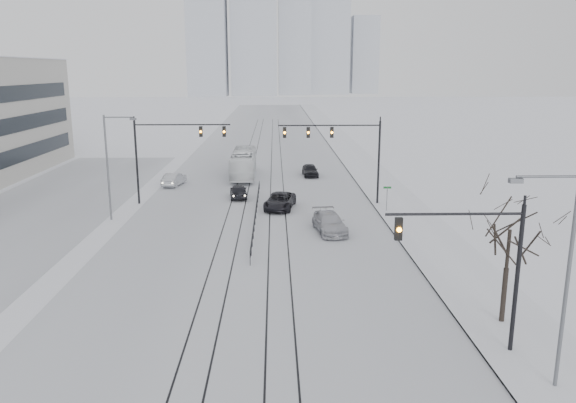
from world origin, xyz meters
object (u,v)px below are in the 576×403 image
object	(u,v)px
bare_tree	(509,240)
sedan_sb_inner	(239,191)
sedan_nb_right	(330,223)
box_truck	(244,164)
traffic_mast_near	(483,259)
sedan_nb_far	(310,170)
sedan_sb_outer	(174,179)
sedan_nb_front	(280,201)

from	to	relation	value
bare_tree	sedan_sb_inner	xyz separation A→B (m)	(-15.20, 29.12, -3.79)
bare_tree	sedan_nb_right	distance (m)	18.60
bare_tree	box_truck	world-z (taller)	bare_tree
traffic_mast_near	sedan_nb_far	xyz separation A→B (m)	(-4.82, 43.87, -3.83)
bare_tree	sedan_sb_inner	world-z (taller)	bare_tree
sedan_sb_inner	sedan_nb_right	xyz separation A→B (m)	(8.00, -12.38, 0.06)
traffic_mast_near	bare_tree	world-z (taller)	traffic_mast_near
bare_tree	traffic_mast_near	bearing A→B (deg)	-128.76
traffic_mast_near	sedan_sb_outer	xyz separation A→B (m)	(-20.37, 38.51, -3.84)
traffic_mast_near	box_truck	distance (m)	45.47
sedan_sb_inner	sedan_nb_front	bearing A→B (deg)	126.70
sedan_sb_inner	sedan_nb_right	bearing A→B (deg)	117.47
sedan_nb_front	box_truck	size ratio (longest dim) A/B	0.45
sedan_nb_right	box_truck	xyz separation A→B (m)	(-8.09, 23.76, 0.86)
sedan_sb_inner	sedan_nb_right	world-z (taller)	sedan_nb_right
sedan_nb_far	box_truck	size ratio (longest dim) A/B	0.37
traffic_mast_near	bare_tree	distance (m)	3.85
traffic_mast_near	sedan_sb_inner	world-z (taller)	traffic_mast_near
sedan_sb_outer	box_truck	bearing A→B (deg)	-136.40
bare_tree	box_truck	size ratio (longest dim) A/B	0.52
sedan_nb_right	box_truck	world-z (taller)	box_truck
traffic_mast_near	sedan_nb_front	xyz separation A→B (m)	(-8.66, 27.55, -3.83)
traffic_mast_near	sedan_nb_front	world-z (taller)	traffic_mast_near
traffic_mast_near	sedan_sb_outer	size ratio (longest dim) A/B	1.60
sedan_sb_outer	sedan_nb_front	xyz separation A→B (m)	(11.71, -10.96, 0.01)
bare_tree	sedan_sb_inner	distance (m)	33.06
sedan_nb_right	bare_tree	bearing A→B (deg)	-74.36
sedan_sb_inner	sedan_sb_outer	xyz separation A→B (m)	(-7.58, 6.39, 0.02)
bare_tree	box_truck	bearing A→B (deg)	110.67
traffic_mast_near	sedan_nb_front	size ratio (longest dim) A/B	1.33
traffic_mast_near	sedan_nb_right	distance (m)	20.67
sedan_nb_front	sedan_nb_far	xyz separation A→B (m)	(3.84, 16.32, -0.00)
sedan_nb_front	box_truck	bearing A→B (deg)	115.09
box_truck	sedan_sb_inner	bearing A→B (deg)	89.98
sedan_sb_outer	sedan_nb_right	size ratio (longest dim) A/B	0.83
sedan_nb_front	sedan_nb_right	xyz separation A→B (m)	(3.87, -7.81, 0.03)
sedan_nb_far	box_truck	world-z (taller)	box_truck
sedan_nb_far	bare_tree	bearing A→B (deg)	-83.46
box_truck	sedan_nb_front	bearing A→B (deg)	104.35
sedan_nb_far	traffic_mast_near	bearing A→B (deg)	-87.22
sedan_nb_front	sedan_nb_right	size ratio (longest dim) A/B	1.00
bare_tree	sedan_sb_outer	size ratio (longest dim) A/B	1.39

